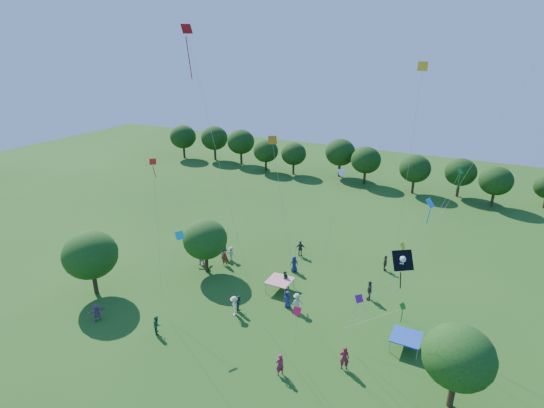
{
  "coord_description": "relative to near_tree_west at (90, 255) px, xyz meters",
  "views": [
    {
      "loc": [
        13.12,
        -11.73,
        22.01
      ],
      "look_at": [
        0.0,
        14.0,
        11.0
      ],
      "focal_mm": 28.0,
      "sensor_mm": 36.0,
      "label": 1
    }
  ],
  "objects": [
    {
      "name": "crowd_person_2",
      "position": [
        15.31,
        8.89,
        -3.14
      ],
      "size": [
        0.93,
        0.97,
        1.77
      ],
      "primitive_type": "imported",
      "rotation": [
        0.0,
        0.0,
        4.0
      ],
      "color": "#285E33",
      "rests_on": "ground"
    },
    {
      "name": "near_tree_north",
      "position": [
        6.88,
        8.06,
        -0.38
      ],
      "size": [
        4.46,
        4.46,
        5.66
      ],
      "color": "#422B19",
      "rests_on": "ground"
    },
    {
      "name": "small_kite_7",
      "position": [
        9.34,
        1.2,
        2.87
      ],
      "size": [
        2.12,
        1.26,
        6.44
      ],
      "color": "#0CBABA"
    },
    {
      "name": "crowd_person_16",
      "position": [
        14.08,
        15.55,
        -3.13
      ],
      "size": [
        1.15,
        0.8,
        1.79
      ],
      "primitive_type": "imported",
      "rotation": [
        0.0,
        0.0,
        3.48
      ],
      "color": "#423835",
      "rests_on": "ground"
    },
    {
      "name": "crowd_person_0",
      "position": [
        14.88,
        12.12,
        -3.17
      ],
      "size": [
        0.97,
        0.84,
        1.73
      ],
      "primitive_type": "imported",
      "rotation": [
        0.0,
        0.0,
        3.69
      ],
      "color": "#1B214E",
      "rests_on": "ground"
    },
    {
      "name": "near_tree_west",
      "position": [
        0.0,
        0.0,
        0.0
      ],
      "size": [
        4.89,
        4.89,
        6.24
      ],
      "color": "#422B19",
      "rests_on": "ground"
    },
    {
      "name": "small_kite_10",
      "position": [
        25.65,
        7.9,
        12.32
      ],
      "size": [
        1.09,
        2.53,
        19.56
      ],
      "color": "yellow"
    },
    {
      "name": "crowd_person_4",
      "position": [
        23.05,
        10.61,
        -3.08
      ],
      "size": [
        0.93,
        1.23,
        1.91
      ],
      "primitive_type": "imported",
      "rotation": [
        0.0,
        0.0,
        5.14
      ],
      "color": "#493D3A",
      "rests_on": "ground"
    },
    {
      "name": "crowd_person_15",
      "position": [
        17.91,
        5.94,
        -3.17
      ],
      "size": [
        1.19,
        1.11,
        1.73
      ],
      "primitive_type": "imported",
      "rotation": [
        0.0,
        0.0,
        3.84
      ],
      "color": "#BDBC97",
      "rests_on": "ground"
    },
    {
      "name": "small_kite_6",
      "position": [
        19.6,
        10.36,
        5.9
      ],
      "size": [
        2.36,
        2.55,
        10.83
      ],
      "color": "white"
    },
    {
      "name": "tent_red_stripe",
      "position": [
        15.1,
        8.27,
        -2.99
      ],
      "size": [
        2.2,
        2.2,
        1.1
      ],
      "color": "red",
      "rests_on": "ground"
    },
    {
      "name": "small_kite_0",
      "position": [
        9.02,
        -0.54,
        7.17
      ],
      "size": [
        1.9,
        1.4,
        12.97
      ],
      "color": "red"
    },
    {
      "name": "crowd_person_12",
      "position": [
        6.93,
        11.24,
        -3.19
      ],
      "size": [
        0.71,
        0.93,
        1.68
      ],
      "primitive_type": "imported",
      "rotation": [
        0.0,
        0.0,
        1.21
      ],
      "color": "navy",
      "rests_on": "ground"
    },
    {
      "name": "crowd_person_9",
      "position": [
        13.34,
        2.98,
        -3.13
      ],
      "size": [
        1.19,
        1.23,
        1.81
      ],
      "primitive_type": "imported",
      "rotation": [
        0.0,
        0.0,
        5.46
      ],
      "color": "beige",
      "rests_on": "ground"
    },
    {
      "name": "crowd_person_13",
      "position": [
        19.92,
        -1.56,
        -3.17
      ],
      "size": [
        0.71,
        0.77,
        1.72
      ],
      "primitive_type": "imported",
      "rotation": [
        0.0,
        0.0,
        4.11
      ],
      "color": "maroon",
      "rests_on": "ground"
    },
    {
      "name": "crowd_person_11",
      "position": [
        3.41,
        -2.93,
        -3.24
      ],
      "size": [
        1.19,
        1.55,
        1.59
      ],
      "primitive_type": "imported",
      "rotation": [
        0.0,
        0.0,
        4.2
      ],
      "color": "#9A5A8D",
      "rests_on": "ground"
    },
    {
      "name": "crowd_person_1",
      "position": [
        7.82,
        10.0,
        -3.23
      ],
      "size": [
        0.69,
        0.69,
        1.6
      ],
      "primitive_type": "imported",
      "rotation": [
        0.0,
        0.0,
        3.93
      ],
      "color": "maroon",
      "rests_on": "ground"
    },
    {
      "name": "small_kite_3",
      "position": [
        26.41,
        4.64,
        -0.5
      ],
      "size": [
        4.26,
        1.18,
        2.9
      ],
      "color": "#258718"
    },
    {
      "name": "crowd_person_7",
      "position": [
        23.77,
        1.05,
        -3.09
      ],
      "size": [
        0.81,
        0.64,
        1.88
      ],
      "primitive_type": "imported",
      "rotation": [
        0.0,
        0.0,
        3.45
      ],
      "color": "maroon",
      "rests_on": "ground"
    },
    {
      "name": "crowd_person_6",
      "position": [
        16.94,
        6.11,
        -3.23
      ],
      "size": [
        0.86,
        0.58,
        1.6
      ],
      "primitive_type": "imported",
      "rotation": [
        0.0,
        0.0,
        6.08
      ],
      "color": "navy",
      "rests_on": "ground"
    },
    {
      "name": "crowd_person_5",
      "position": [
        5.49,
        9.07,
        -3.17
      ],
      "size": [
        1.42,
        1.64,
        1.73
      ],
      "primitive_type": "imported",
      "rotation": [
        0.0,
        0.0,
        4.07
      ],
      "color": "#AD65A0",
      "rests_on": "ground"
    },
    {
      "name": "small_kite_9",
      "position": [
        17.15,
        3.65,
        8.8
      ],
      "size": [
        1.65,
        2.58,
        14.58
      ],
      "color": "orange"
    },
    {
      "name": "treeline",
      "position": [
        15.38,
        44.15,
        0.06
      ],
      "size": [
        88.01,
        8.77,
        6.77
      ],
      "color": "#422B19",
      "rests_on": "ground"
    },
    {
      "name": "red_high_kite",
      "position": [
        11.17,
        2.88,
        14.98
      ],
      "size": [
        5.05,
        1.05,
        21.95
      ],
      "color": "red"
    },
    {
      "name": "near_tree_east",
      "position": [
        30.93,
        0.95,
        -0.14
      ],
      "size": [
        4.42,
        4.42,
        5.9
      ],
      "color": "#422B19",
      "rests_on": "ground"
    },
    {
      "name": "small_kite_1",
      "position": [
        31.12,
        9.12,
        13.88
      ],
      "size": [
        8.32,
        0.73,
        22.03
      ],
      "color": "#E3AB0B"
    },
    {
      "name": "small_kite_8",
      "position": [
        21.11,
        -1.56,
        1.29
      ],
      "size": [
        1.21,
        2.16,
        4.79
      ],
      "color": "red"
    },
    {
      "name": "small_kite_4",
      "position": [
        27.13,
        0.74,
        7.3
      ],
      "size": [
        5.41,
        3.57,
        12.76
      ],
      "color": "#1797E9"
    },
    {
      "name": "crowd_person_14",
      "position": [
        9.08,
        -1.9,
        -3.24
      ],
      "size": [
        0.85,
        0.86,
        1.59
      ],
      "primitive_type": "imported",
      "rotation": [
        0.0,
        0.0,
        2.34
      ],
      "color": "#245435",
      "rests_on": "ground"
    },
    {
      "name": "crowd_person_10",
      "position": [
        23.13,
        16.54,
        -3.18
      ],
      "size": [
        0.82,
        1.1,
        1.7
      ],
      "primitive_type": "imported",
      "rotation": [
        0.0,
        0.0,
        1.98
      ],
      "color": "#3B372F",
      "rests_on": "ground"
    },
    {
      "name": "pirate_kite",
      "position": [
        27.12,
        -0.75,
        6.35
      ],
      "size": [
        4.99,
        2.92,
        9.72
      ],
      "color": "black"
    },
    {
      "name": "tent_blue",
      "position": [
        27.3,
        5.29,
        -2.99
      ],
      "size": [
        2.2,
        2.2,
        1.1
      ],
      "color": "#1C47B8",
      "rests_on": "ground"
    },
    {
      "name": "crowd_person_3",
      "position": [
        7.81,
        11.29,
        -3.26
      ],
      "size": [
        1.02,
        0.47,
        1.55
      ],
      "primitive_type": "imported",
      "rotation": [
        0.0,
        0.0,
        3.15
      ],
      "color": "beige",
      "rests_on": "ground"
    },
    {
      "name": "small_kite_11",
      "position": [
        28.29,
        8.84,
        7.07
      ],
      "size": [
        4.05,
        1.42,
        12.48
      ],
      "color": "#15781B"
    },
    {
      "name": "small_kite_5",
      "position": [
        24.36,
        0.92,
        1.71
      ],
      "size": [
        2.06,
        3.26,
        5.38
      ],
      "color": "#841680"
    },
    {
      "name": "crowd_person_8",
      "position": [
        13.44,
        3.66,
        -3.26
      ],
      "size": [
        0.63,
        0.86,
        1.55
      ],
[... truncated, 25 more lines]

